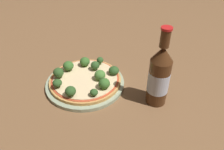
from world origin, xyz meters
name	(u,v)px	position (x,y,z in m)	size (l,w,h in m)	color
ground_plane	(93,85)	(0.00, 0.00, 0.00)	(3.00, 3.00, 0.00)	brown
plate	(85,83)	(-0.01, -0.02, 0.01)	(0.26, 0.26, 0.01)	#93A384
pizza	(85,79)	(-0.02, -0.02, 0.02)	(0.23, 0.23, 0.01)	tan
broccoli_floret_0	(68,66)	(-0.09, -0.04, 0.04)	(0.04, 0.04, 0.03)	#7A9E5B
broccoli_floret_1	(100,75)	(0.02, 0.02, 0.04)	(0.04, 0.04, 0.03)	#7A9E5B
broccoli_floret_2	(85,62)	(-0.08, 0.02, 0.04)	(0.03, 0.03, 0.03)	#7A9E5B
broccoli_floret_3	(104,84)	(0.06, 0.01, 0.04)	(0.04, 0.04, 0.03)	#7A9E5B
broccoli_floret_4	(95,65)	(-0.04, 0.03, 0.04)	(0.03, 0.03, 0.03)	#7A9E5B
broccoli_floret_5	(70,91)	(0.04, -0.09, 0.04)	(0.03, 0.03, 0.03)	#7A9E5B
broccoli_floret_6	(100,60)	(-0.06, 0.07, 0.04)	(0.02, 0.02, 0.03)	#7A9E5B
broccoli_floret_7	(114,70)	(0.02, 0.07, 0.04)	(0.03, 0.03, 0.03)	#7A9E5B
broccoli_floret_8	(57,83)	(-0.02, -0.11, 0.04)	(0.03, 0.03, 0.03)	#7A9E5B
broccoli_floret_9	(58,73)	(-0.07, -0.09, 0.05)	(0.03, 0.03, 0.04)	#7A9E5B
broccoli_floret_10	(94,92)	(0.07, -0.04, 0.04)	(0.02, 0.02, 0.02)	#7A9E5B
beer_bottle	(159,76)	(0.17, 0.12, 0.09)	(0.06, 0.06, 0.24)	#472814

